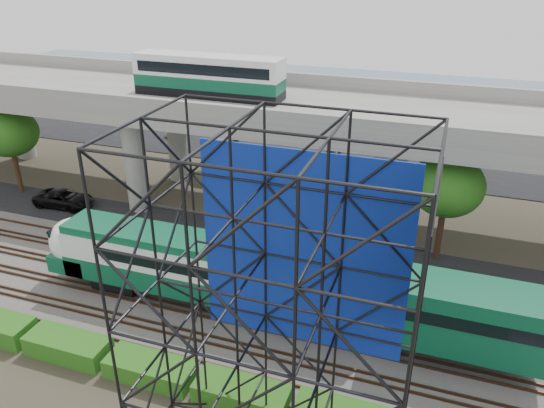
% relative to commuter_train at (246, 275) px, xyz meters
% --- Properties ---
extents(ground, '(140.00, 140.00, 0.00)m').
position_rel_commuter_train_xyz_m(ground, '(-3.76, -2.00, -2.88)').
color(ground, '#474233').
rests_on(ground, ground).
extents(ballast_bed, '(90.00, 12.00, 0.20)m').
position_rel_commuter_train_xyz_m(ballast_bed, '(-3.76, 0.00, -2.78)').
color(ballast_bed, slate).
rests_on(ballast_bed, ground).
extents(service_road, '(90.00, 5.00, 0.08)m').
position_rel_commuter_train_xyz_m(service_road, '(-3.76, 8.50, -2.84)').
color(service_road, black).
rests_on(service_road, ground).
extents(parking_lot, '(90.00, 18.00, 0.08)m').
position_rel_commuter_train_xyz_m(parking_lot, '(-3.76, 32.00, -2.84)').
color(parking_lot, black).
rests_on(parking_lot, ground).
extents(harbor_water, '(140.00, 40.00, 0.03)m').
position_rel_commuter_train_xyz_m(harbor_water, '(-3.76, 54.00, -2.87)').
color(harbor_water, '#486276').
rests_on(harbor_water, ground).
extents(rail_tracks, '(90.00, 9.52, 0.16)m').
position_rel_commuter_train_xyz_m(rail_tracks, '(-3.76, -0.00, -2.60)').
color(rail_tracks, '#472D1E').
rests_on(rail_tracks, ballast_bed).
extents(commuter_train, '(29.30, 3.06, 4.30)m').
position_rel_commuter_train_xyz_m(commuter_train, '(0.00, 0.00, 0.00)').
color(commuter_train, black).
rests_on(commuter_train, rail_tracks).
extents(overpass, '(80.00, 12.00, 12.40)m').
position_rel_commuter_train_xyz_m(overpass, '(-4.11, 14.00, 5.33)').
color(overpass, '#9E9B93').
rests_on(overpass, ground).
extents(scaffold_tower, '(9.36, 6.36, 15.00)m').
position_rel_commuter_train_xyz_m(scaffold_tower, '(5.25, -9.98, 4.59)').
color(scaffold_tower, black).
rests_on(scaffold_tower, ground).
extents(hedge_strip, '(34.60, 1.80, 1.20)m').
position_rel_commuter_train_xyz_m(hedge_strip, '(-2.75, -6.30, -2.32)').
color(hedge_strip, '#215513').
rests_on(hedge_strip, ground).
extents(trees, '(40.94, 16.94, 7.69)m').
position_rel_commuter_train_xyz_m(trees, '(-8.43, 14.17, 2.69)').
color(trees, '#382314').
rests_on(trees, ground).
extents(suv, '(5.19, 2.63, 1.41)m').
position_rel_commuter_train_xyz_m(suv, '(-20.02, 8.74, -2.10)').
color(suv, black).
rests_on(suv, service_road).
extents(parked_cars, '(35.97, 9.70, 1.31)m').
position_rel_commuter_train_xyz_m(parked_cars, '(-1.61, 31.57, -2.19)').
color(parked_cars, '#BDBDBD').
rests_on(parked_cars, parking_lot).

